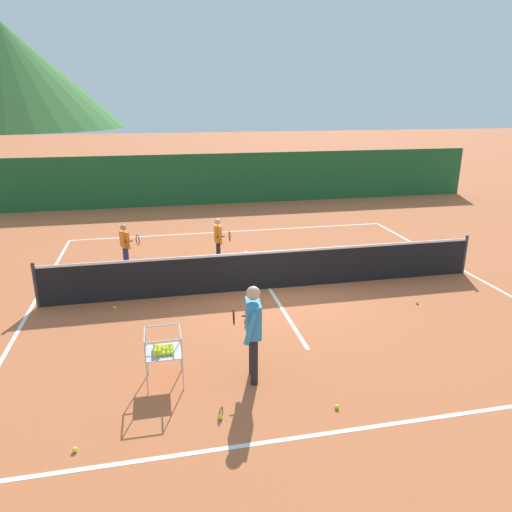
{
  "coord_description": "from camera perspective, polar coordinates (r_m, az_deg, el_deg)",
  "views": [
    {
      "loc": [
        -2.59,
        -10.59,
        4.43
      ],
      "look_at": [
        -0.3,
        0.19,
        0.81
      ],
      "focal_mm": 33.43,
      "sensor_mm": 36.0,
      "label": 1
    }
  ],
  "objects": [
    {
      "name": "tennis_ball_2",
      "position": [
        11.1,
        -16.57,
        -5.95
      ],
      "size": [
        0.07,
        0.07,
        0.07
      ],
      "primitive_type": "sphere",
      "color": "yellow",
      "rests_on": "ground"
    },
    {
      "name": "line_sideline_east",
      "position": [
        14.03,
        23.97,
        -1.82
      ],
      "size": [
        0.08,
        10.86,
        0.01
      ],
      "primitive_type": "cube",
      "color": "white",
      "rests_on": "ground"
    },
    {
      "name": "student_1",
      "position": [
        13.36,
        -4.51,
        2.32
      ],
      "size": [
        0.4,
        0.63,
        1.31
      ],
      "color": "black",
      "rests_on": "ground"
    },
    {
      "name": "tennis_ball_5",
      "position": [
        7.33,
        -4.28,
        -18.69
      ],
      "size": [
        0.07,
        0.07,
        0.07
      ],
      "primitive_type": "sphere",
      "color": "yellow",
      "rests_on": "ground"
    },
    {
      "name": "tennis_net",
      "position": [
        11.59,
        1.64,
        -1.63
      ],
      "size": [
        10.73,
        0.08,
        1.05
      ],
      "color": "#333338",
      "rests_on": "ground"
    },
    {
      "name": "ball_cart",
      "position": [
        7.97,
        -11.12,
        -10.99
      ],
      "size": [
        0.58,
        0.58,
        0.9
      ],
      "color": "#B7B7BC",
      "rests_on": "ground"
    },
    {
      "name": "windscreen_fence",
      "position": [
        21.32,
        -4.93,
        9.16
      ],
      "size": [
        24.14,
        0.08,
        2.22
      ],
      "primitive_type": "cube",
      "color": "#1E5B2D",
      "rests_on": "ground"
    },
    {
      "name": "line_sideline_west",
      "position": [
        11.84,
        -25.3,
        -5.61
      ],
      "size": [
        0.08,
        10.86,
        0.01
      ],
      "primitive_type": "cube",
      "color": "white",
      "rests_on": "ground"
    },
    {
      "name": "line_baseline_far",
      "position": [
        16.87,
        -2.75,
        2.95
      ],
      "size": [
        10.97,
        0.08,
        0.01
      ],
      "primitive_type": "cube",
      "color": "white",
      "rests_on": "ground"
    },
    {
      "name": "student_0",
      "position": [
        13.45,
        -15.37,
        1.63
      ],
      "size": [
        0.55,
        0.51,
        1.24
      ],
      "color": "navy",
      "rests_on": "ground"
    },
    {
      "name": "tennis_ball_6",
      "position": [
        10.08,
        -1.25,
        -7.66
      ],
      "size": [
        0.07,
        0.07,
        0.07
      ],
      "primitive_type": "sphere",
      "color": "yellow",
      "rests_on": "ground"
    },
    {
      "name": "tennis_ball_3",
      "position": [
        11.51,
        18.74,
        -5.29
      ],
      "size": [
        0.07,
        0.07,
        0.07
      ],
      "primitive_type": "sphere",
      "color": "yellow",
      "rests_on": "ground"
    },
    {
      "name": "tennis_ball_0",
      "position": [
        7.61,
        9.66,
        -17.37
      ],
      "size": [
        0.07,
        0.07,
        0.07
      ],
      "primitive_type": "sphere",
      "color": "yellow",
      "rests_on": "ground"
    },
    {
      "name": "hill_0",
      "position": [
        91.06,
        -27.81,
        18.65
      ],
      "size": [
        36.45,
        36.45,
        16.57
      ],
      "primitive_type": "cone",
      "color": "#427A38",
      "rests_on": "ground"
    },
    {
      "name": "instructor",
      "position": [
        7.73,
        -0.4,
        -8.2
      ],
      "size": [
        0.43,
        0.78,
        1.65
      ],
      "color": "black",
      "rests_on": "ground"
    },
    {
      "name": "ground_plane",
      "position": [
        11.77,
        1.62,
        -3.92
      ],
      "size": [
        120.0,
        120.0,
        0.0
      ],
      "primitive_type": "plane",
      "color": "#BC6038"
    },
    {
      "name": "line_baseline_near",
      "position": [
        7.31,
        12.17,
        -19.56
      ],
      "size": [
        10.97,
        0.08,
        0.01
      ],
      "primitive_type": "cube",
      "color": "white",
      "rests_on": "ground"
    },
    {
      "name": "line_service_center",
      "position": [
        11.77,
        1.62,
        -3.91
      ],
      "size": [
        0.08,
        6.19,
        0.01
      ],
      "primitive_type": "cube",
      "color": "white",
      "rests_on": "ground"
    },
    {
      "name": "tennis_ball_4",
      "position": [
        7.19,
        -20.86,
        -20.84
      ],
      "size": [
        0.07,
        0.07,
        0.07
      ],
      "primitive_type": "sphere",
      "color": "yellow",
      "rests_on": "ground"
    }
  ]
}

